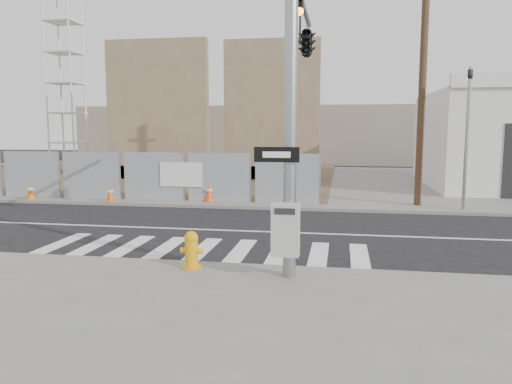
% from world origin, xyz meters
% --- Properties ---
extents(ground, '(100.00, 100.00, 0.00)m').
position_xyz_m(ground, '(0.00, 0.00, 0.00)').
color(ground, black).
rests_on(ground, ground).
extents(sidewalk_far, '(50.00, 20.00, 0.12)m').
position_xyz_m(sidewalk_far, '(0.00, 14.00, 0.06)').
color(sidewalk_far, slate).
rests_on(sidewalk_far, ground).
extents(signal_pole, '(0.96, 5.87, 7.00)m').
position_xyz_m(signal_pole, '(2.49, -2.05, 4.78)').
color(signal_pole, gray).
rests_on(signal_pole, sidewalk_near).
extents(far_signal_pole, '(0.16, 0.20, 5.60)m').
position_xyz_m(far_signal_pole, '(8.00, 4.60, 3.48)').
color(far_signal_pole, gray).
rests_on(far_signal_pole, sidewalk_far).
extents(chain_link_fence, '(24.60, 0.04, 2.00)m').
position_xyz_m(chain_link_fence, '(-10.00, 5.00, 1.12)').
color(chain_link_fence, gray).
rests_on(chain_link_fence, sidewalk_far).
extents(concrete_wall_left, '(6.00, 1.30, 8.00)m').
position_xyz_m(concrete_wall_left, '(-7.00, 13.08, 3.38)').
color(concrete_wall_left, brown).
rests_on(concrete_wall_left, sidewalk_far).
extents(concrete_wall_right, '(5.50, 1.30, 8.00)m').
position_xyz_m(concrete_wall_right, '(-0.50, 14.08, 3.38)').
color(concrete_wall_right, brown).
rests_on(concrete_wall_right, sidewalk_far).
extents(crane_tower, '(2.60, 2.60, 18.15)m').
position_xyz_m(crane_tower, '(-15.00, 17.00, 9.02)').
color(crane_tower, slate).
rests_on(crane_tower, sidewalk_far).
extents(utility_pole_right, '(1.60, 0.28, 10.00)m').
position_xyz_m(utility_pole_right, '(6.50, 5.50, 5.20)').
color(utility_pole_right, '#4F3625').
rests_on(utility_pole_right, sidewalk_far).
extents(fire_hydrant, '(0.55, 0.55, 0.81)m').
position_xyz_m(fire_hydrant, '(0.35, -4.55, 0.52)').
color(fire_hydrant, '#DE9C0C').
rests_on(fire_hydrant, sidewalk_near).
extents(traffic_cone_b, '(0.44, 0.44, 0.70)m').
position_xyz_m(traffic_cone_b, '(-9.38, 4.22, 0.46)').
color(traffic_cone_b, orange).
rests_on(traffic_cone_b, sidewalk_far).
extents(traffic_cone_c, '(0.39, 0.39, 0.68)m').
position_xyz_m(traffic_cone_c, '(-5.80, 4.22, 0.45)').
color(traffic_cone_c, '#D95F0B').
rests_on(traffic_cone_c, sidewalk_far).
extents(traffic_cone_d, '(0.50, 0.50, 0.75)m').
position_xyz_m(traffic_cone_d, '(-1.83, 4.98, 0.49)').
color(traffic_cone_d, '#FF480D').
rests_on(traffic_cone_d, sidewalk_far).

